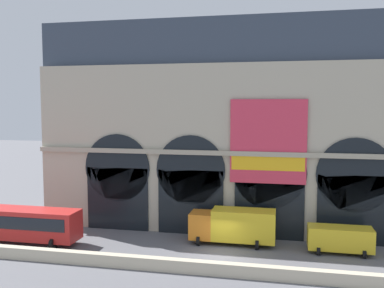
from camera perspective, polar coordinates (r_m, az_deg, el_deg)
ground_plane at (r=36.34m, az=3.94°, el=-14.51°), size 200.00×200.00×0.00m
quay_parapet_wall at (r=32.13m, az=2.81°, el=-16.30°), size 90.00×0.70×0.95m
station_building at (r=42.06m, az=5.56°, el=2.05°), size 38.22×6.07×20.47m
bus_west at (r=41.51m, az=-22.08°, el=-9.80°), size 11.00×3.25×3.10m
box_truck_center at (r=38.43m, az=5.57°, el=-10.76°), size 7.50×2.91×3.12m
van_mideast at (r=38.19m, az=19.19°, el=-11.85°), size 5.20×2.48×2.20m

